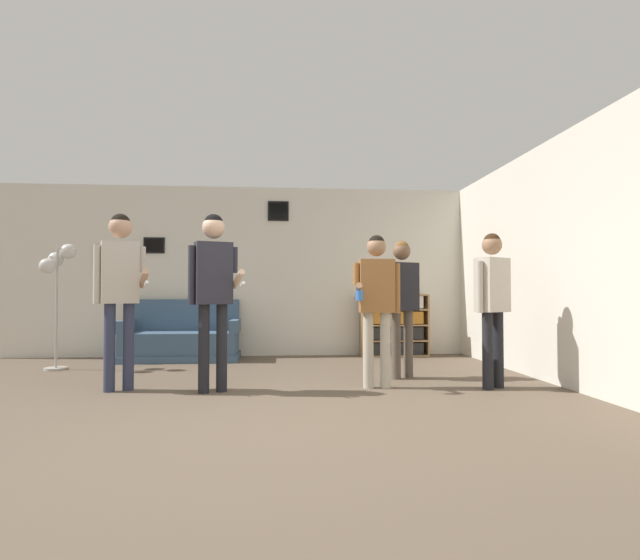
{
  "coord_description": "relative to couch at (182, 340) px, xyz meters",
  "views": [
    {
      "loc": [
        0.16,
        -3.72,
        0.99
      ],
      "look_at": [
        0.64,
        2.15,
        1.15
      ],
      "focal_mm": 28.0,
      "sensor_mm": 36.0,
      "label": 1
    }
  ],
  "objects": [
    {
      "name": "ground_plane",
      "position": [
        1.3,
        -3.91,
        -0.3
      ],
      "size": [
        20.0,
        20.0,
        0.0
      ],
      "primitive_type": "plane",
      "color": "brown"
    },
    {
      "name": "person_player_foreground_left",
      "position": [
        -0.17,
        -2.4,
        0.83
      ],
      "size": [
        0.59,
        0.43,
        1.81
      ],
      "color": "#2D334C",
      "rests_on": "ground_plane"
    },
    {
      "name": "person_player_foreground_center",
      "position": [
        0.79,
        -2.54,
        0.82
      ],
      "size": [
        0.58,
        0.43,
        1.8
      ],
      "color": "black",
      "rests_on": "ground_plane"
    },
    {
      "name": "floor_lamp",
      "position": [
        -1.44,
        -0.87,
        0.99
      ],
      "size": [
        0.4,
        0.44,
        1.64
      ],
      "color": "#ADA89E",
      "rests_on": "ground_plane"
    },
    {
      "name": "person_spectator_far_right",
      "position": [
        3.69,
        -2.57,
        0.7
      ],
      "size": [
        0.44,
        0.36,
        1.62
      ],
      "color": "black",
      "rests_on": "ground_plane"
    },
    {
      "name": "wall_right",
      "position": [
        4.47,
        -1.76,
        1.05
      ],
      "size": [
        0.06,
        6.69,
        2.7
      ],
      "color": "silver",
      "rests_on": "ground_plane"
    },
    {
      "name": "wall_back",
      "position": [
        1.29,
        0.42,
        1.06
      ],
      "size": [
        8.69,
        0.08,
        2.7
      ],
      "color": "silver",
      "rests_on": "ground_plane"
    },
    {
      "name": "person_watcher_holding_cup",
      "position": [
        2.48,
        -2.45,
        0.69
      ],
      "size": [
        0.51,
        0.4,
        1.61
      ],
      "color": "#B7AD99",
      "rests_on": "ground_plane"
    },
    {
      "name": "bookshelf",
      "position": [
        3.28,
        0.2,
        0.19
      ],
      "size": [
        1.07,
        0.3,
        0.98
      ],
      "color": "#A87F51",
      "rests_on": "ground_plane"
    },
    {
      "name": "couch",
      "position": [
        0.0,
        0.0,
        0.0
      ],
      "size": [
        1.71,
        0.8,
        0.9
      ],
      "color": "#3D5670",
      "rests_on": "ground_plane"
    },
    {
      "name": "person_spectator_near_bookshelf",
      "position": [
        2.89,
        -1.88,
        0.69
      ],
      "size": [
        0.46,
        0.33,
        1.61
      ],
      "color": "brown",
      "rests_on": "ground_plane"
    },
    {
      "name": "drinking_cup",
      "position": [
        3.04,
        0.2,
        0.74
      ],
      "size": [
        0.08,
        0.08,
        0.11
      ],
      "color": "white",
      "rests_on": "bookshelf"
    }
  ]
}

